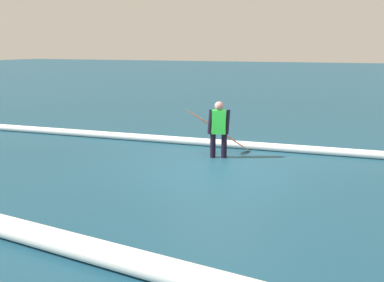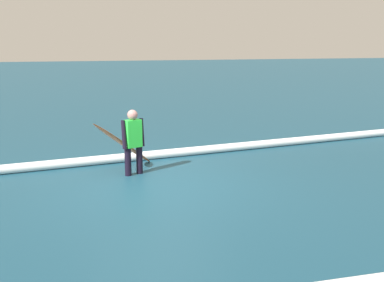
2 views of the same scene
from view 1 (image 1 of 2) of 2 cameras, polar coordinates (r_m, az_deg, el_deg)
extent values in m
plane|color=navy|center=(9.76, 3.22, -3.56)|extent=(147.41, 147.41, 0.00)
cylinder|color=black|center=(10.56, 2.83, -0.61)|extent=(0.14, 0.14, 0.61)
cylinder|color=black|center=(10.55, 4.35, -0.64)|extent=(0.14, 0.14, 0.61)
cube|color=#2DD83F|center=(10.44, 3.63, 2.57)|extent=(0.39, 0.30, 0.59)
sphere|color=#A7736E|center=(10.37, 3.66, 4.73)|extent=(0.22, 0.22, 0.22)
cylinder|color=black|center=(10.44, 2.45, 2.59)|extent=(0.09, 0.20, 0.61)
cylinder|color=black|center=(10.43, 4.81, 2.55)|extent=(0.09, 0.19, 0.61)
ellipsoid|color=#E55926|center=(10.92, 3.66, 1.36)|extent=(1.57, 1.27, 1.21)
ellipsoid|color=black|center=(10.92, 3.66, 1.38)|extent=(1.19, 0.93, 0.98)
cylinder|color=white|center=(11.68, 4.66, -0.37)|extent=(25.49, 2.18, 0.21)
camera|label=2|loc=(5.21, -62.84, 6.25)|focal=42.13mm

